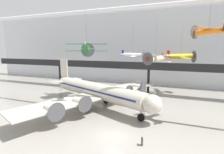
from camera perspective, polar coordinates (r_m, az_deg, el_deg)
ground_plane at (r=26.12m, az=0.69°, el=-18.81°), size 260.00×260.00×0.00m
hangar_back_wall at (r=61.64m, az=14.07°, el=9.08°), size 140.00×3.00×24.94m
mezzanine_walkway at (r=48.59m, az=11.72°, el=2.96°), size 110.00×3.20×8.79m
ceiling_truss_beam at (r=33.07m, az=7.17°, el=21.72°), size 120.00×0.60×0.60m
airliner_silver_main at (r=37.64m, az=-5.34°, el=-4.45°), size 29.61×34.74×9.70m
suspended_plane_orange_highwing at (r=31.61m, az=29.07°, el=12.94°), size 5.33×5.77×5.31m
suspended_plane_yellow_lowwing at (r=51.08m, az=21.53°, el=6.30°), size 7.99×9.32×10.49m
suspended_plane_white_twin at (r=48.55m, az=6.86°, el=7.15°), size 6.50×7.98×9.78m
suspended_plane_cream_biplane at (r=38.90m, az=13.93°, el=5.78°), size 7.27×6.40×10.12m
suspended_plane_green_biplane at (r=32.72m, az=-8.25°, el=9.24°), size 7.40×6.50×8.44m
info_sign_pedestal at (r=24.16m, az=9.78°, el=-20.19°), size 0.42×0.70×1.24m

